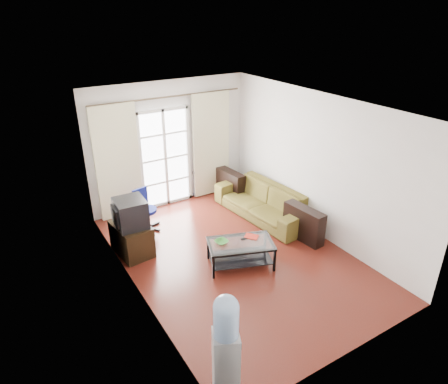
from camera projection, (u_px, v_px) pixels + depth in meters
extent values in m
plane|color=#5A1F15|center=(235.00, 256.00, 7.12)|extent=(5.20, 5.20, 0.00)
plane|color=white|center=(237.00, 105.00, 5.97)|extent=(5.20, 5.20, 0.00)
cube|color=silver|center=(170.00, 144.00, 8.55)|extent=(3.60, 0.02, 2.70)
cube|color=silver|center=(360.00, 268.00, 4.54)|extent=(3.60, 0.02, 2.70)
cube|color=silver|center=(130.00, 214.00, 5.69)|extent=(0.02, 5.20, 2.70)
cube|color=silver|center=(317.00, 166.00, 7.39)|extent=(0.02, 5.20, 2.70)
cube|color=white|center=(165.00, 158.00, 8.56)|extent=(1.01, 0.02, 2.04)
cube|color=white|center=(165.00, 158.00, 8.55)|extent=(1.16, 0.06, 2.15)
cylinder|color=#4C3F2D|center=(169.00, 97.00, 8.03)|extent=(3.30, 0.04, 0.04)
cube|color=beige|center=(118.00, 163.00, 7.95)|extent=(0.90, 0.07, 2.35)
cube|color=beige|center=(211.00, 145.00, 8.97)|extent=(0.90, 0.07, 2.35)
cube|color=gray|center=(206.00, 181.00, 9.28)|extent=(0.64, 0.12, 0.64)
imported|color=brown|center=(263.00, 202.00, 8.33)|extent=(2.43, 1.32, 0.66)
cube|color=silver|center=(241.00, 243.00, 6.70)|extent=(1.24, 0.97, 0.01)
cube|color=black|center=(240.00, 258.00, 6.82)|extent=(1.16, 0.89, 0.01)
cube|color=black|center=(213.00, 267.00, 6.45)|extent=(0.05, 0.05, 0.44)
cube|color=black|center=(275.00, 260.00, 6.63)|extent=(0.05, 0.05, 0.44)
cube|color=black|center=(208.00, 248.00, 6.95)|extent=(0.05, 0.05, 0.44)
cube|color=black|center=(265.00, 242.00, 7.13)|extent=(0.05, 0.05, 0.44)
imported|color=#2D7C32|center=(221.00, 242.00, 6.66)|extent=(0.29, 0.29, 0.05)
imported|color=#AB152C|center=(250.00, 239.00, 6.78)|extent=(0.39, 0.39, 0.02)
cube|color=black|center=(246.00, 238.00, 6.80)|extent=(0.17, 0.05, 0.02)
cube|color=black|center=(132.00, 239.00, 7.10)|extent=(0.60, 0.83, 0.57)
cube|color=black|center=(131.00, 213.00, 6.85)|extent=(0.53, 0.57, 0.50)
cube|color=#0C19E5|center=(145.00, 210.00, 6.96)|extent=(0.04, 0.43, 0.37)
cube|color=black|center=(118.00, 216.00, 6.75)|extent=(0.17, 0.38, 0.33)
cylinder|color=black|center=(147.00, 219.00, 7.91)|extent=(0.05, 0.05, 0.42)
cylinder|color=navy|center=(146.00, 210.00, 7.82)|extent=(0.40, 0.40, 0.06)
cube|color=navy|center=(140.00, 196.00, 7.83)|extent=(0.33, 0.12, 0.34)
cube|color=silver|center=(226.00, 365.00, 4.41)|extent=(0.38, 0.38, 0.91)
cylinder|color=#9ABDEE|center=(226.00, 321.00, 4.14)|extent=(0.28, 0.28, 0.36)
sphere|color=#9ABDEE|center=(226.00, 308.00, 4.07)|extent=(0.28, 0.28, 0.28)
cube|color=black|center=(239.00, 343.00, 4.30)|extent=(0.08, 0.12, 0.10)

